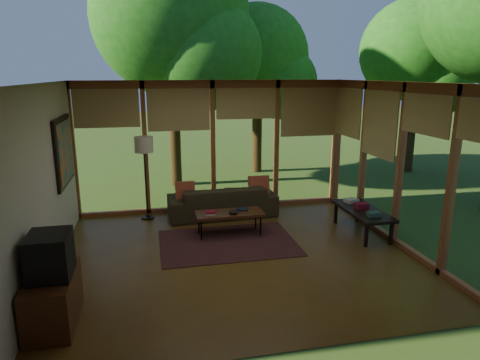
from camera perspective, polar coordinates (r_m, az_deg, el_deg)
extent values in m
plane|color=brown|center=(6.94, -0.31, -10.01)|extent=(5.50, 5.50, 0.00)
plane|color=white|center=(6.34, -0.34, 12.87)|extent=(5.50, 5.50, 0.00)
cube|color=beige|center=(6.54, -24.62, -0.33)|extent=(0.04, 5.00, 2.70)
cube|color=beige|center=(4.19, 6.75, -6.72)|extent=(5.50, 0.04, 2.70)
cube|color=#A05731|center=(8.92, -3.62, 4.47)|extent=(5.50, 0.12, 2.70)
cube|color=#A05731|center=(7.55, 20.56, 1.84)|extent=(0.12, 5.00, 2.70)
plane|color=#32531F|center=(17.21, 20.81, 3.63)|extent=(40.00, 40.00, 0.00)
cylinder|color=#382A14|center=(11.04, -8.95, 13.12)|extent=(0.28, 0.28, 5.36)
sphere|color=#155A14|center=(11.12, -9.27, 20.81)|extent=(3.81, 3.81, 3.81)
cylinder|color=#382A14|center=(12.53, 2.24, 10.72)|extent=(0.28, 0.28, 4.21)
sphere|color=#155A14|center=(12.52, 2.29, 16.08)|extent=(2.90, 2.90, 2.90)
cylinder|color=#382A14|center=(13.31, 21.37, 10.42)|extent=(0.28, 0.28, 4.41)
sphere|color=#155A14|center=(13.31, 21.85, 15.69)|extent=(2.82, 2.82, 2.82)
cube|color=maroon|center=(7.42, -1.64, -8.33)|extent=(2.30, 1.63, 0.01)
imported|color=#382F1C|center=(8.69, -2.37, -2.78)|extent=(2.19, 0.93, 0.63)
cube|color=maroon|center=(8.49, -7.33, -1.51)|extent=(0.38, 0.20, 0.40)
cube|color=maroon|center=(8.73, 2.52, -0.86)|extent=(0.42, 0.22, 0.44)
cube|color=beige|center=(7.53, -3.98, -4.51)|extent=(0.20, 0.16, 0.03)
cube|color=maroon|center=(7.52, -3.98, -4.28)|extent=(0.19, 0.15, 0.03)
cube|color=black|center=(7.75, 0.29, -3.92)|extent=(0.22, 0.18, 0.03)
ellipsoid|color=black|center=(7.54, -0.91, -4.28)|extent=(0.16, 0.16, 0.07)
cube|color=#4F2815|center=(5.54, -23.66, -14.41)|extent=(0.50, 1.00, 0.60)
cube|color=black|center=(5.31, -24.03, -9.15)|extent=(0.45, 0.55, 0.50)
cube|color=#2D5049|center=(7.67, 17.44, -4.36)|extent=(0.22, 0.16, 0.08)
cube|color=maroon|center=(8.04, 15.89, -3.32)|extent=(0.22, 0.16, 0.10)
cube|color=beige|center=(8.38, 14.61, -2.65)|extent=(0.29, 0.24, 0.07)
cylinder|color=black|center=(8.81, -12.19, -4.92)|extent=(0.26, 0.26, 0.03)
cylinder|color=black|center=(8.59, -12.46, -0.02)|extent=(0.03, 0.03, 1.52)
cylinder|color=beige|center=(8.45, -12.71, 4.65)|extent=(0.36, 0.36, 0.30)
cube|color=#4F2815|center=(7.64, -1.42, -4.51)|extent=(1.20, 0.50, 0.05)
cylinder|color=black|center=(7.47, -5.18, -6.74)|extent=(0.03, 0.03, 0.38)
cylinder|color=black|center=(7.66, 2.76, -6.16)|extent=(0.03, 0.03, 0.38)
cylinder|color=black|center=(7.80, -5.51, -5.81)|extent=(0.03, 0.03, 0.38)
cylinder|color=black|center=(7.98, 2.10, -5.29)|extent=(0.03, 0.03, 0.38)
cube|color=black|center=(8.02, 16.02, -3.94)|extent=(0.60, 1.40, 0.05)
cube|color=black|center=(7.49, 16.48, -7.12)|extent=(0.05, 0.05, 0.40)
cube|color=black|center=(7.71, 19.51, -6.73)|extent=(0.05, 0.05, 0.40)
cube|color=black|center=(8.49, 12.65, -4.34)|extent=(0.05, 0.05, 0.40)
cube|color=black|center=(8.69, 15.42, -4.09)|extent=(0.05, 0.05, 0.40)
cube|color=black|center=(7.84, -22.46, 3.58)|extent=(0.05, 1.35, 1.15)
cube|color=#1B667C|center=(7.84, -22.25, 3.60)|extent=(0.02, 1.20, 1.00)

